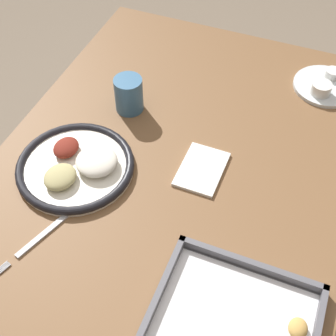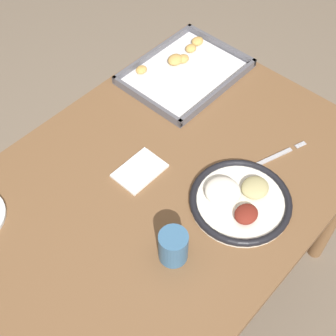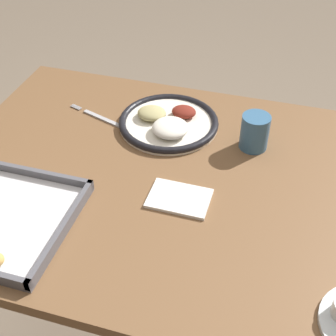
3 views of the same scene
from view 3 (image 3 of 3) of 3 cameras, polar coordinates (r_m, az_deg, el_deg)
name	(u,v)px [view 3 (image 3 of 3)]	position (r m, az deg, el deg)	size (l,w,h in m)	color
dining_table	(178,210)	(1.20, 1.18, -5.18)	(1.19, 0.84, 0.73)	brown
dinner_plate	(168,122)	(1.30, 0.05, 5.61)	(0.28, 0.28, 0.05)	white
fork	(104,119)	(1.34, -7.82, 5.92)	(0.22, 0.09, 0.00)	#B2B2B7
drinking_cup	(255,132)	(1.22, 10.52, 4.34)	(0.07, 0.07, 0.09)	#38668E
napkin	(179,198)	(1.08, 1.38, -3.72)	(0.14, 0.10, 0.01)	white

